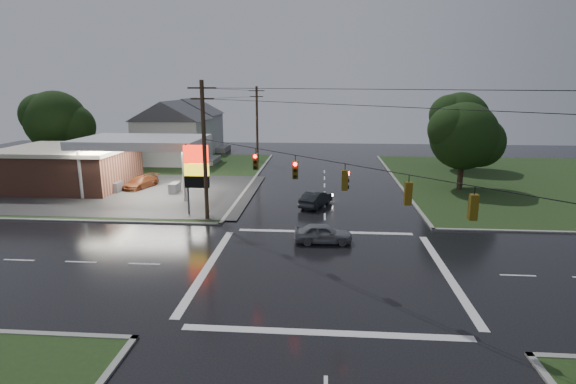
# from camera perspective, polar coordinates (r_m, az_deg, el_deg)

# --- Properties ---
(ground) EXTENTS (120.00, 120.00, 0.00)m
(ground) POSITION_cam_1_polar(r_m,az_deg,el_deg) (26.95, 4.73, -9.78)
(ground) COLOR black
(ground) RESTS_ON ground
(grass_nw) EXTENTS (36.00, 36.00, 0.08)m
(grass_nw) POSITION_cam_1_polar(r_m,az_deg,el_deg) (57.90, -22.04, 1.89)
(grass_nw) COLOR #1E3115
(grass_nw) RESTS_ON ground
(grass_ne) EXTENTS (36.00, 36.00, 0.08)m
(grass_ne) POSITION_cam_1_polar(r_m,az_deg,el_deg) (58.15, 31.21, 0.97)
(grass_ne) COLOR #1E3115
(grass_ne) RESTS_ON ground
(gas_station) EXTENTS (26.20, 18.00, 5.60)m
(gas_station) POSITION_cam_1_polar(r_m,az_deg,el_deg) (51.86, -25.00, 3.20)
(gas_station) COLOR #2D2D2D
(gas_station) RESTS_ON ground
(pylon_sign) EXTENTS (2.00, 0.35, 6.00)m
(pylon_sign) POSITION_cam_1_polar(r_m,az_deg,el_deg) (37.33, -11.55, 2.96)
(pylon_sign) COLOR #59595E
(pylon_sign) RESTS_ON ground
(utility_pole_nw) EXTENTS (2.20, 0.32, 11.00)m
(utility_pole_nw) POSITION_cam_1_polar(r_m,az_deg,el_deg) (35.84, -10.57, 5.36)
(utility_pole_nw) COLOR #382619
(utility_pole_nw) RESTS_ON ground
(utility_pole_n) EXTENTS (2.20, 0.32, 10.50)m
(utility_pole_n) POSITION_cam_1_polar(r_m,az_deg,el_deg) (63.67, -3.95, 8.73)
(utility_pole_n) COLOR #382619
(utility_pole_n) RESTS_ON ground
(traffic_signals) EXTENTS (26.87, 26.87, 1.47)m
(traffic_signals) POSITION_cam_1_polar(r_m,az_deg,el_deg) (25.11, 5.05, 3.93)
(traffic_signals) COLOR black
(traffic_signals) RESTS_ON ground
(house_near) EXTENTS (11.05, 8.48, 8.60)m
(house_near) POSITION_cam_1_polar(r_m,az_deg,el_deg) (64.51, -14.40, 7.46)
(house_near) COLOR silver
(house_near) RESTS_ON ground
(house_far) EXTENTS (11.05, 8.48, 8.60)m
(house_far) POSITION_cam_1_polar(r_m,az_deg,el_deg) (76.20, -12.23, 8.41)
(house_far) COLOR silver
(house_far) RESTS_ON ground
(tree_nw_behind) EXTENTS (8.93, 7.60, 10.00)m
(tree_nw_behind) POSITION_cam_1_polar(r_m,az_deg,el_deg) (64.41, -27.27, 7.98)
(tree_nw_behind) COLOR black
(tree_nw_behind) RESTS_ON ground
(tree_ne_near) EXTENTS (7.99, 6.80, 8.98)m
(tree_ne_near) POSITION_cam_1_polar(r_m,az_deg,el_deg) (49.21, 21.60, 6.58)
(tree_ne_near) COLOR black
(tree_ne_near) RESTS_ON ground
(tree_ne_far) EXTENTS (8.46, 7.20, 9.80)m
(tree_ne_far) POSITION_cam_1_polar(r_m,az_deg,el_deg) (61.47, 21.13, 8.37)
(tree_ne_far) COLOR black
(tree_ne_far) RESTS_ON ground
(car_north) EXTENTS (3.06, 4.52, 1.41)m
(car_north) POSITION_cam_1_polar(r_m,az_deg,el_deg) (40.26, 3.56, -0.85)
(car_north) COLOR black
(car_north) RESTS_ON ground
(car_crossing) EXTENTS (4.06, 1.79, 1.36)m
(car_crossing) POSITION_cam_1_polar(r_m,az_deg,el_deg) (31.08, 4.48, -5.24)
(car_crossing) COLOR slate
(car_crossing) RESTS_ON ground
(car_pump) EXTENTS (3.01, 4.89, 1.32)m
(car_pump) POSITION_cam_1_polar(r_m,az_deg,el_deg) (49.70, -18.21, 1.18)
(car_pump) COLOR #582914
(car_pump) RESTS_ON ground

